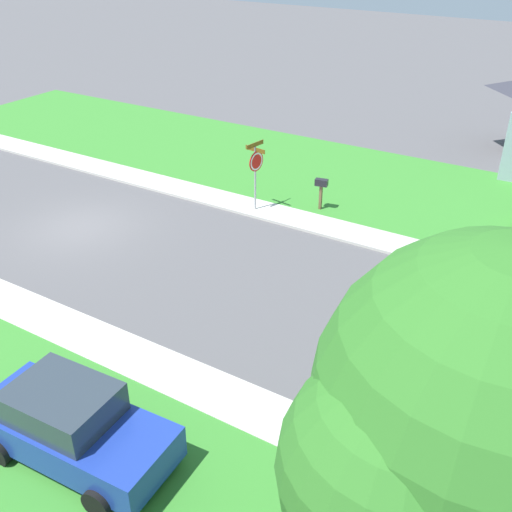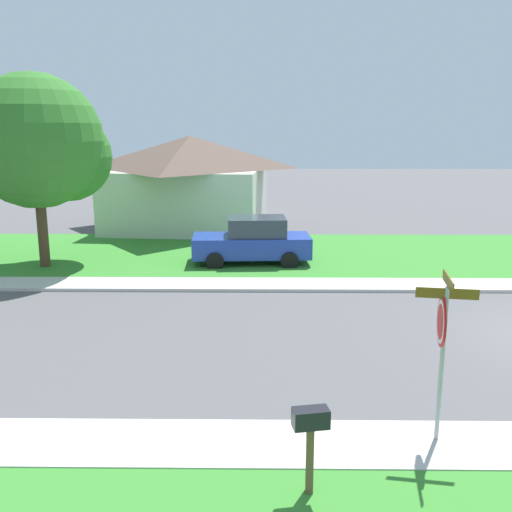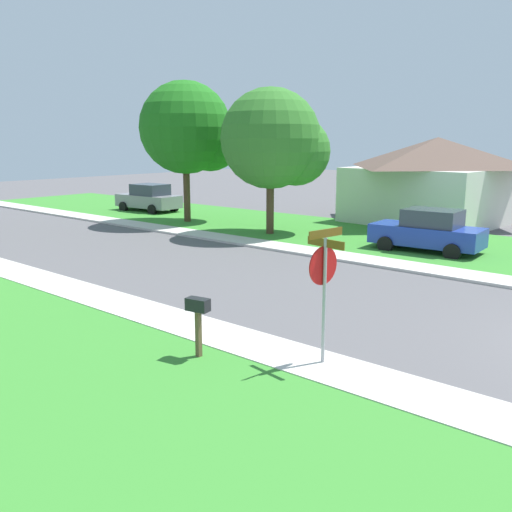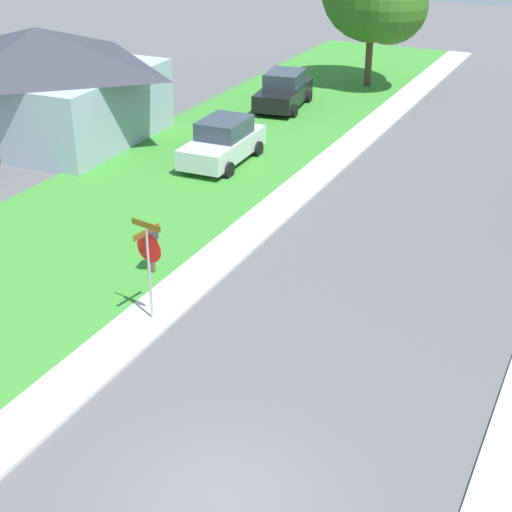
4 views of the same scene
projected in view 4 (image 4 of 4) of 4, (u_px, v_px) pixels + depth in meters
ground_plane at (221, 502)px, 14.03m from camera, size 120.00×120.00×0.00m
sidewalk_west at (269, 215)px, 25.46m from camera, size 1.40×56.00×0.10m
lawn_west at (149, 192)px, 27.31m from camera, size 8.00×56.00×0.08m
stop_sign_far_corner at (149, 254)px, 18.81m from camera, size 0.91×0.91×2.77m
car_black_behind_trees at (284, 91)px, 36.54m from camera, size 2.48×4.51×1.76m
car_silver_near_corner at (223, 142)px, 29.68m from camera, size 2.14×4.35×1.76m
house_left_setback at (41, 82)px, 32.04m from camera, size 9.25×8.09×4.60m
mailbox at (152, 243)px, 21.41m from camera, size 0.32×0.52×1.31m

